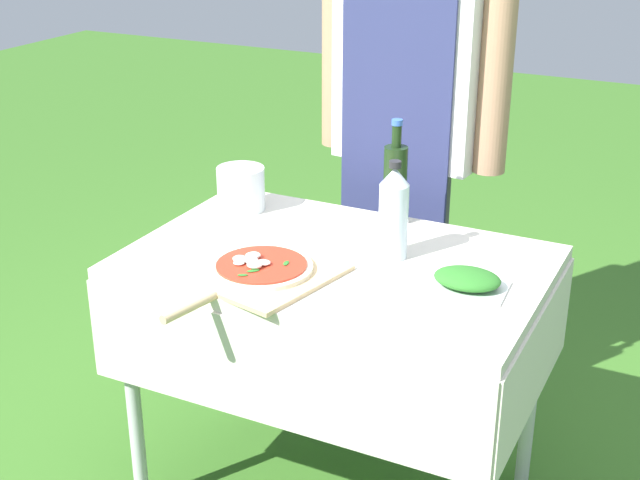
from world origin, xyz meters
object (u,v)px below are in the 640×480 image
prep_table (337,290)px  person_cook (410,112)px  herb_container (467,280)px  water_bottle (394,213)px  mixing_tub (241,189)px  pizza_on_peel (259,270)px  oil_bottle (395,182)px

prep_table → person_cook: person_cook is taller
prep_table → herb_container: (0.37, -0.03, 0.12)m
prep_table → herb_container: 0.39m
water_bottle → mixing_tub: 0.57m
herb_container → mixing_tub: bearing=164.0°
pizza_on_peel → water_bottle: 0.39m
pizza_on_peel → prep_table: bearing=68.0°
prep_table → pizza_on_peel: bearing=-124.5°
prep_table → mixing_tub: (-0.42, 0.20, 0.16)m
person_cook → oil_bottle: bearing=110.5°
water_bottle → oil_bottle: bearing=111.0°
prep_table → pizza_on_peel: 0.26m
herb_container → oil_bottle: bearing=134.8°
oil_bottle → herb_container: (0.33, -0.33, -0.10)m
prep_table → water_bottle: size_ratio=4.15×
oil_bottle → herb_container: oil_bottle is taller
pizza_on_peel → herb_container: bearing=30.3°
prep_table → herb_container: bearing=-4.7°
person_cook → oil_bottle: size_ratio=5.59×
prep_table → pizza_on_peel: (-0.13, -0.19, 0.11)m
prep_table → oil_bottle: size_ratio=3.60×
pizza_on_peel → herb_container: herb_container is taller
person_cook → water_bottle: person_cook is taller
pizza_on_peel → mixing_tub: size_ratio=3.71×
oil_bottle → mixing_tub: bearing=-166.9°
person_cook → pizza_on_peel: size_ratio=3.24×
mixing_tub → pizza_on_peel: bearing=-53.7°
pizza_on_peel → water_bottle: size_ratio=1.99×
pizza_on_peel → mixing_tub: 0.48m
prep_table → oil_bottle: bearing=82.2°
prep_table → oil_bottle: 0.38m
oil_bottle → pizza_on_peel: bearing=-109.3°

